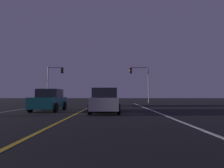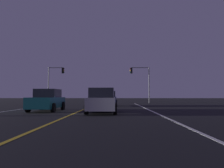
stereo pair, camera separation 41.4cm
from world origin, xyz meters
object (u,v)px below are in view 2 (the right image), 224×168
(traffic_light_near_right, at_px, (140,77))
(traffic_light_near_left, at_px, (56,77))
(car_ahead_far, at_px, (108,99))
(car_lead_same_lane, at_px, (102,101))
(car_oncoming, at_px, (47,100))

(traffic_light_near_right, distance_m, traffic_light_near_left, 13.21)
(car_ahead_far, distance_m, traffic_light_near_right, 10.73)
(car_ahead_far, xyz_separation_m, traffic_light_near_left, (-8.62, 9.12, 3.32))
(car_lead_same_lane, height_order, traffic_light_near_right, traffic_light_near_right)
(car_lead_same_lane, bearing_deg, car_oncoming, 67.91)
(car_lead_same_lane, bearing_deg, car_ahead_far, -0.18)
(car_ahead_far, distance_m, traffic_light_near_left, 12.98)
(car_lead_same_lane, relative_size, car_oncoming, 1.00)
(car_ahead_far, relative_size, traffic_light_near_right, 0.77)
(car_lead_same_lane, distance_m, car_ahead_far, 9.63)
(car_oncoming, xyz_separation_m, traffic_light_near_left, (-4.21, 16.97, 3.32))
(traffic_light_near_left, bearing_deg, car_lead_same_lane, -65.38)
(traffic_light_near_right, bearing_deg, traffic_light_near_left, 0.00)
(car_lead_same_lane, height_order, car_ahead_far, same)
(car_oncoming, bearing_deg, traffic_light_near_left, -166.07)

